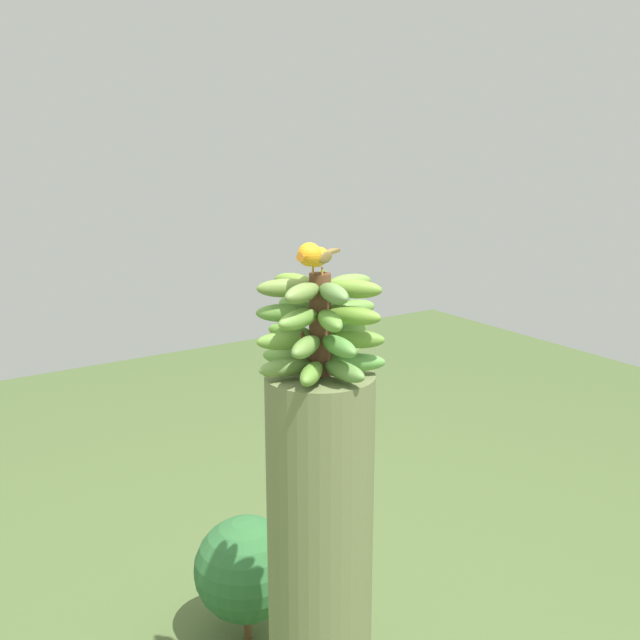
{
  "coord_description": "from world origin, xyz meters",
  "views": [
    {
      "loc": [
        1.43,
        -0.94,
        1.68
      ],
      "look_at": [
        0.0,
        0.0,
        1.25
      ],
      "focal_mm": 41.66,
      "sensor_mm": 36.0,
      "label": 1
    }
  ],
  "objects_px": {
    "banana_tree": "(320,580)",
    "banana_bunch": "(320,325)",
    "perched_bird": "(314,256)",
    "tropical_shrub": "(247,569)"
  },
  "relations": [
    {
      "from": "perched_bird",
      "to": "banana_tree",
      "type": "bearing_deg",
      "value": 121.77
    },
    {
      "from": "banana_tree",
      "to": "banana_bunch",
      "type": "xyz_separation_m",
      "value": [
        -0.0,
        -0.0,
        0.68
      ]
    },
    {
      "from": "perched_bird",
      "to": "tropical_shrub",
      "type": "relative_size",
      "value": 0.39
    },
    {
      "from": "banana_tree",
      "to": "banana_bunch",
      "type": "distance_m",
      "value": 0.68
    },
    {
      "from": "banana_tree",
      "to": "banana_bunch",
      "type": "relative_size",
      "value": 3.54
    },
    {
      "from": "banana_tree",
      "to": "tropical_shrub",
      "type": "bearing_deg",
      "value": 172.31
    },
    {
      "from": "tropical_shrub",
      "to": "banana_bunch",
      "type": "bearing_deg",
      "value": -7.69
    },
    {
      "from": "banana_bunch",
      "to": "tropical_shrub",
      "type": "relative_size",
      "value": 0.71
    },
    {
      "from": "banana_tree",
      "to": "tropical_shrub",
      "type": "distance_m",
      "value": 0.64
    },
    {
      "from": "banana_bunch",
      "to": "banana_tree",
      "type": "bearing_deg",
      "value": 4.84
    }
  ]
}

